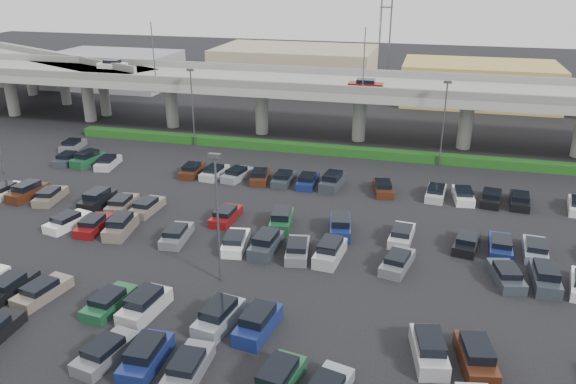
{
  "coord_description": "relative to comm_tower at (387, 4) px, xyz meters",
  "views": [
    {
      "loc": [
        14.52,
        -43.04,
        22.57
      ],
      "look_at": [
        1.65,
        6.19,
        2.0
      ],
      "focal_mm": 35.0,
      "sensor_mm": 36.0,
      "label": 1
    }
  ],
  "objects": [
    {
      "name": "on_ramp",
      "position": [
        -56.1,
        -30.95,
        -8.76
      ],
      "size": [
        50.93,
        30.13,
        8.8
      ],
      "color": "gray",
      "rests_on": "ground"
    },
    {
      "name": "distant_buildings",
      "position": [
        8.38,
        -12.19,
        -11.87
      ],
      "size": [
        138.0,
        24.0,
        9.0
      ],
      "color": "gray",
      "rests_on": "ground"
    },
    {
      "name": "light_poles",
      "position": [
        -8.12,
        -72.0,
        -9.37
      ],
      "size": [
        66.9,
        48.38,
        10.3
      ],
      "color": "#4A4A4F",
      "rests_on": "ground"
    },
    {
      "name": "comm_tower",
      "position": [
        0.0,
        0.0,
        0.0
      ],
      "size": [
        2.4,
        2.4,
        30.0
      ],
      "color": "#4A4A4F",
      "rests_on": "ground"
    },
    {
      "name": "hedge",
      "position": [
        -4.0,
        -49.0,
        -15.06
      ],
      "size": [
        66.0,
        1.6,
        1.1
      ],
      "primitive_type": "cube",
      "color": "#174213",
      "rests_on": "ground"
    },
    {
      "name": "parked_cars",
      "position": [
        -5.64,
        -77.88,
        -15.0
      ],
      "size": [
        63.02,
        41.64,
        1.67
      ],
      "color": "white",
      "rests_on": "ground"
    },
    {
      "name": "overpass",
      "position": [
        -4.22,
        -41.99,
        -8.64
      ],
      "size": [
        150.0,
        13.0,
        15.8
      ],
      "color": "gray",
      "rests_on": "ground"
    },
    {
      "name": "ground",
      "position": [
        -4.0,
        -74.0,
        -15.61
      ],
      "size": [
        280.0,
        280.0,
        0.0
      ],
      "primitive_type": "plane",
      "color": "black"
    }
  ]
}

